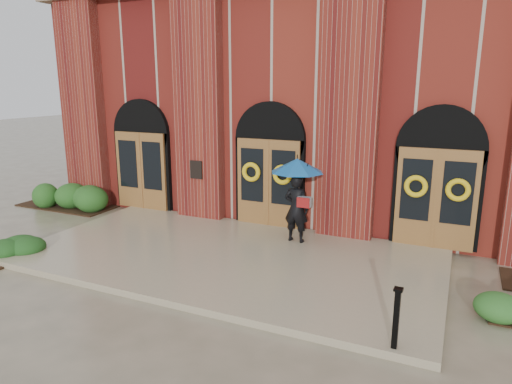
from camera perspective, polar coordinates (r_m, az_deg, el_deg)
The scene contains 7 objects.
ground at distance 11.14m, azimuth -4.04°, elevation -8.64°, with size 90.00×90.00×0.00m, color gray.
landing at distance 11.24m, azimuth -3.68°, elevation -8.03°, with size 10.00×5.30×0.15m, color tan.
church_building at distance 18.53m, azimuth 9.06°, elevation 11.17°, with size 16.20×12.53×7.00m.
man_with_umbrella at distance 11.66m, azimuth 5.13°, elevation 0.99°, with size 1.44×1.44×2.19m.
metal_post at distance 7.59m, azimuth 17.13°, elevation -14.70°, with size 0.14×0.14×1.01m.
hedge_wall_left at distance 17.14m, azimuth -22.61°, elevation -0.35°, with size 3.15×1.26×0.81m, color #22511B.
hedge_front_left at distance 12.92m, azimuth -29.10°, elevation -6.19°, with size 1.24×1.06×0.44m, color #1C4819.
Camera 1 is at (4.97, -9.05, 4.18)m, focal length 32.00 mm.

